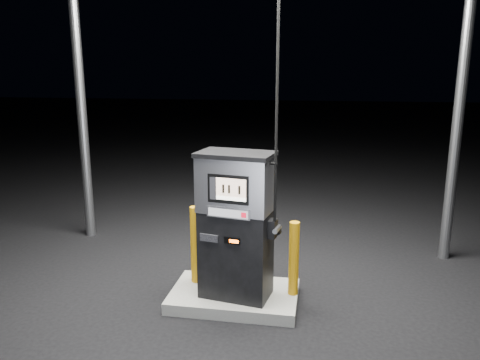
# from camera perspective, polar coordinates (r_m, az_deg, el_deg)

# --- Properties ---
(ground) EXTENTS (80.00, 80.00, 0.00)m
(ground) POSITION_cam_1_polar(r_m,az_deg,el_deg) (6.20, -0.69, -14.60)
(ground) COLOR black
(ground) RESTS_ON ground
(pump_island) EXTENTS (1.60, 1.00, 0.15)m
(pump_island) POSITION_cam_1_polar(r_m,az_deg,el_deg) (6.16, -0.69, -13.98)
(pump_island) COLOR slate
(pump_island) RESTS_ON ground
(fuel_dispenser) EXTENTS (1.04, 0.68, 3.76)m
(fuel_dispenser) POSITION_cam_1_polar(r_m,az_deg,el_deg) (5.68, -0.48, -5.39)
(fuel_dispenser) COLOR black
(fuel_dispenser) RESTS_ON pump_island
(bollard_left) EXTENTS (0.15, 0.15, 1.03)m
(bollard_left) POSITION_cam_1_polar(r_m,az_deg,el_deg) (6.21, -5.42, -7.85)
(bollard_left) COLOR #C5850A
(bollard_left) RESTS_ON pump_island
(bollard_right) EXTENTS (0.16, 0.16, 0.94)m
(bollard_right) POSITION_cam_1_polar(r_m,az_deg,el_deg) (5.90, 6.57, -9.49)
(bollard_right) COLOR #C5850A
(bollard_right) RESTS_ON pump_island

